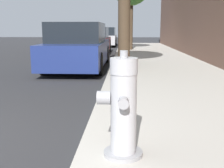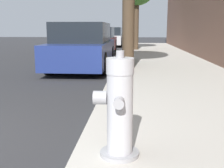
% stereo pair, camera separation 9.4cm
% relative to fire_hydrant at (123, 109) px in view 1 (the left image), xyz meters
% --- Properties ---
extents(fire_hydrant, '(0.40, 0.42, 0.93)m').
position_rel_fire_hydrant_xyz_m(fire_hydrant, '(0.00, 0.00, 0.00)').
color(fire_hydrant, '#97979C').
rests_on(fire_hydrant, sidewalk_slab).
extents(parked_car_near, '(1.70, 4.57, 1.44)m').
position_rel_fire_hydrant_xyz_m(parked_car_near, '(-1.46, 6.63, 0.11)').
color(parked_car_near, navy).
rests_on(parked_car_near, ground_plane).
extents(parked_car_mid, '(1.70, 3.88, 1.34)m').
position_rel_fire_hydrant_xyz_m(parked_car_mid, '(-1.65, 11.98, 0.07)').
color(parked_car_mid, maroon).
rests_on(parked_car_mid, ground_plane).
extents(parked_car_far, '(1.89, 4.04, 1.36)m').
position_rel_fire_hydrant_xyz_m(parked_car_far, '(-1.60, 18.25, 0.07)').
color(parked_car_far, '#B7B7BC').
rests_on(parked_car_far, ground_plane).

